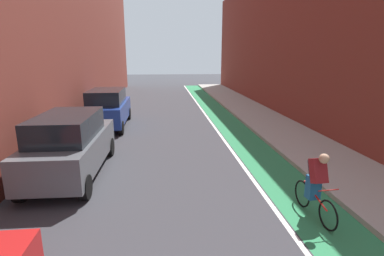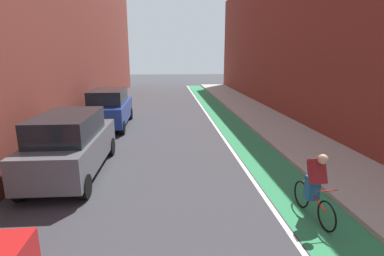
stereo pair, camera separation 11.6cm
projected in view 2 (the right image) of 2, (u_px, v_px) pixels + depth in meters
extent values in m
plane|color=#38383D|center=(169.00, 130.00, 14.98)|extent=(89.18, 89.18, 0.00)
cube|color=#2D8451|center=(227.00, 121.00, 17.19)|extent=(1.60, 40.54, 0.00)
cube|color=white|center=(212.00, 121.00, 17.11)|extent=(0.12, 40.54, 0.00)
cube|color=#A8A59E|center=(265.00, 119.00, 17.36)|extent=(2.87, 40.54, 0.14)
cube|color=brown|center=(300.00, 35.00, 18.36)|extent=(2.40, 36.54, 9.77)
cube|color=#595B60|center=(72.00, 149.00, 9.34)|extent=(1.86, 4.65, 0.95)
cube|color=black|center=(67.00, 126.00, 8.92)|extent=(1.62, 2.80, 0.75)
cylinder|color=black|center=(66.00, 148.00, 11.10)|extent=(0.23, 0.66, 0.66)
cylinder|color=black|center=(111.00, 147.00, 11.21)|extent=(0.23, 0.66, 0.66)
cylinder|color=black|center=(20.00, 189.00, 7.69)|extent=(0.23, 0.66, 0.66)
cylinder|color=black|center=(85.00, 187.00, 7.80)|extent=(0.23, 0.66, 0.66)
cube|color=navy|center=(110.00, 111.00, 15.65)|extent=(1.87, 4.63, 0.95)
cube|color=black|center=(108.00, 97.00, 15.24)|extent=(1.64, 2.78, 0.75)
cylinder|color=black|center=(101.00, 114.00, 17.39)|extent=(0.22, 0.66, 0.66)
cylinder|color=black|center=(130.00, 114.00, 17.54)|extent=(0.22, 0.66, 0.66)
cylinder|color=black|center=(86.00, 128.00, 13.99)|extent=(0.22, 0.66, 0.66)
cylinder|color=black|center=(122.00, 128.00, 14.14)|extent=(0.22, 0.66, 0.66)
torus|color=black|center=(327.00, 216.00, 6.37)|extent=(0.09, 0.67, 0.67)
torus|color=black|center=(301.00, 194.00, 7.37)|extent=(0.09, 0.67, 0.67)
cylinder|color=red|center=(314.00, 196.00, 6.82)|extent=(0.12, 0.96, 0.33)
cylinder|color=red|center=(310.00, 189.00, 6.97)|extent=(0.05, 0.12, 0.55)
cylinder|color=red|center=(327.00, 191.00, 6.31)|extent=(0.48, 0.06, 0.02)
cube|color=#1E598C|center=(312.00, 188.00, 6.88)|extent=(0.30, 0.26, 0.56)
cube|color=maroon|center=(317.00, 171.00, 6.65)|extent=(0.35, 0.42, 0.60)
sphere|color=tan|center=(323.00, 159.00, 6.42)|extent=(0.22, 0.22, 0.22)
cube|color=#333842|center=(314.00, 168.00, 6.76)|extent=(0.28, 0.29, 0.39)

